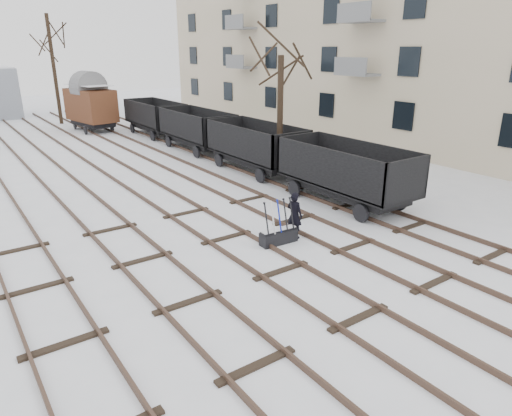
{
  "coord_description": "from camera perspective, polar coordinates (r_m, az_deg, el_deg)",
  "views": [
    {
      "loc": [
        -7.43,
        -9.27,
        6.14
      ],
      "look_at": [
        0.66,
        2.18,
        1.2
      ],
      "focal_mm": 32.0,
      "sensor_mm": 36.0,
      "label": 1
    }
  ],
  "objects": [
    {
      "name": "ground",
      "position": [
        13.37,
        3.13,
        -7.95
      ],
      "size": [
        120.0,
        120.0,
        0.0
      ],
      "primitive_type": "plane",
      "color": "white",
      "rests_on": "ground"
    },
    {
      "name": "tracks",
      "position": [
        24.87,
        -16.8,
        4.46
      ],
      "size": [
        13.9,
        52.0,
        0.16
      ],
      "color": "black",
      "rests_on": "ground"
    },
    {
      "name": "apartment_block",
      "position": [
        35.99,
        15.52,
        21.81
      ],
      "size": [
        10.12,
        45.0,
        16.1
      ],
      "color": "beige",
      "rests_on": "ground"
    },
    {
      "name": "ground_frame",
      "position": [
        15.1,
        2.85,
        -3.43
      ],
      "size": [
        1.32,
        0.48,
        1.49
      ],
      "rotation": [
        0.0,
        0.0,
        -0.05
      ],
      "color": "black",
      "rests_on": "ground"
    },
    {
      "name": "worker",
      "position": [
        15.42,
        4.85,
        -0.89
      ],
      "size": [
        0.52,
        0.67,
        1.62
      ],
      "primitive_type": "imported",
      "rotation": [
        0.0,
        0.0,
        1.83
      ],
      "color": "black",
      "rests_on": "ground"
    },
    {
      "name": "freight_wagon_a",
      "position": [
        19.17,
        11.08,
        3.3
      ],
      "size": [
        2.41,
        6.02,
        2.46
      ],
      "color": "black",
      "rests_on": "ground"
    },
    {
      "name": "freight_wagon_b",
      "position": [
        23.88,
        -0.04,
        6.83
      ],
      "size": [
        2.41,
        6.02,
        2.46
      ],
      "color": "black",
      "rests_on": "ground"
    },
    {
      "name": "freight_wagon_c",
      "position": [
        29.24,
        -7.38,
        9.01
      ],
      "size": [
        2.41,
        6.02,
        2.46
      ],
      "color": "black",
      "rests_on": "ground"
    },
    {
      "name": "freight_wagon_d",
      "position": [
        34.95,
        -12.44,
        10.41
      ],
      "size": [
        2.41,
        6.02,
        2.46
      ],
      "color": "black",
      "rests_on": "ground"
    },
    {
      "name": "box_van_wagon",
      "position": [
        38.16,
        -19.98,
        12.11
      ],
      "size": [
        3.16,
        4.91,
        3.49
      ],
      "rotation": [
        0.0,
        0.0,
        0.17
      ],
      "color": "black",
      "rests_on": "ground"
    },
    {
      "name": "tree_near",
      "position": [
        23.05,
        3.02,
        11.32
      ],
      "size": [
        0.3,
        0.3,
        5.81
      ],
      "primitive_type": "cylinder",
      "color": "black",
      "rests_on": "ground"
    },
    {
      "name": "tree_far_right",
      "position": [
        42.56,
        -23.91,
        15.44
      ],
      "size": [
        0.3,
        0.3,
        8.72
      ],
      "primitive_type": "cylinder",
      "color": "black",
      "rests_on": "ground"
    }
  ]
}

